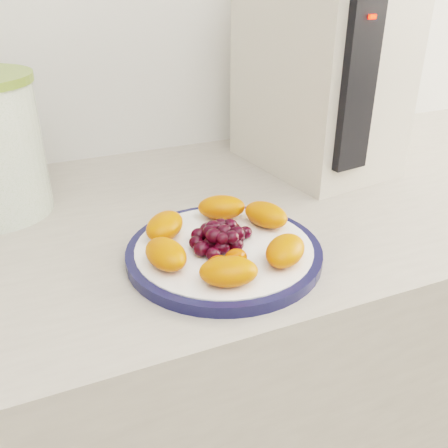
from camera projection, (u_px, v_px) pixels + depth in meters
name	position (u px, v px, depth m)	size (l,w,h in m)	color
counter	(191.00, 417.00, 0.98)	(3.50, 0.60, 0.90)	#A89E90
cabinet_face	(191.00, 428.00, 1.00)	(3.48, 0.58, 0.84)	#8E6955
plate_rim	(224.00, 253.00, 0.65)	(0.25, 0.25, 0.01)	#13163A
plate_face	(224.00, 252.00, 0.65)	(0.23, 0.23, 0.02)	white
appliance_body	(319.00, 71.00, 0.88)	(0.20, 0.28, 0.35)	beige
appliance_panel	(357.00, 87.00, 0.75)	(0.06, 0.02, 0.26)	black
appliance_led	(372.00, 17.00, 0.69)	(0.01, 0.01, 0.01)	#FF0C05
fruit_plate	(222.00, 237.00, 0.64)	(0.22, 0.22, 0.03)	#CE4508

